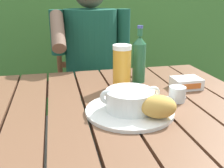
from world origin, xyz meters
name	(u,v)px	position (x,y,z in m)	size (l,w,h in m)	color
dining_table	(104,131)	(0.00, 0.00, 0.64)	(1.18, 0.97, 0.73)	brown
hedge_backdrop	(78,16)	(0.10, 1.86, 0.91)	(3.72, 0.77, 2.66)	#3F7230
chair_near_diner	(89,89)	(0.07, 0.92, 0.47)	(0.42, 0.43, 0.98)	brown
person_eating	(92,60)	(0.06, 0.72, 0.73)	(0.48, 0.47, 1.24)	#164937
serving_plate	(130,110)	(0.08, -0.05, 0.74)	(0.30, 0.30, 0.01)	white
soup_bowl	(130,99)	(0.08, -0.05, 0.78)	(0.21, 0.16, 0.07)	white
bread_roll	(158,107)	(0.15, -0.13, 0.78)	(0.13, 0.11, 0.07)	gold
beer_glass	(122,66)	(0.12, 0.20, 0.82)	(0.08, 0.08, 0.18)	orange
beer_bottle	(139,59)	(0.21, 0.25, 0.84)	(0.06, 0.06, 0.25)	#255B37
water_glass_small	(177,94)	(0.28, 0.00, 0.76)	(0.06, 0.06, 0.06)	silver
butter_tub	(186,83)	(0.38, 0.12, 0.76)	(0.12, 0.09, 0.05)	white
table_knife	(160,97)	(0.23, 0.04, 0.74)	(0.16, 0.05, 0.01)	silver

